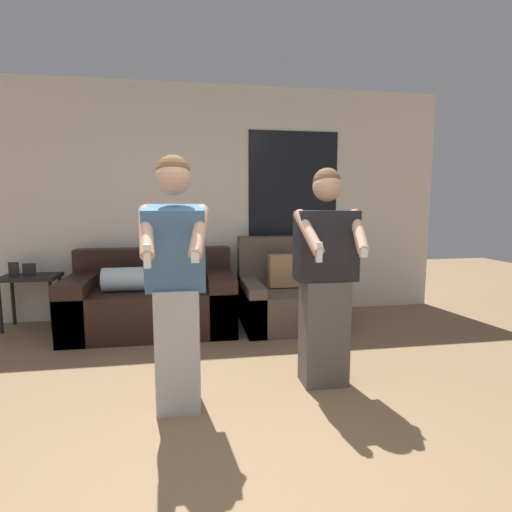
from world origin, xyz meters
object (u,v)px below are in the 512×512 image
person_left (176,284)px  side_table (30,283)px  couch (153,301)px  armchair (285,297)px  person_right (325,279)px

person_left → side_table: bearing=128.3°
side_table → person_left: 2.63m
side_table → person_left: size_ratio=0.44×
couch → armchair: (1.44, -0.04, -0.01)m
person_left → person_right: person_left is taller
couch → person_left: bearing=-80.1°
couch → person_right: bearing=-48.6°
couch → person_right: size_ratio=1.07×
armchair → side_table: bearing=173.7°
person_right → couch: bearing=131.4°
person_right → side_table: bearing=145.7°
side_table → armchair: bearing=-6.3°
armchair → person_right: (-0.07, -1.52, 0.49)m
person_right → person_left: bearing=-168.2°
side_table → person_left: person_left is taller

